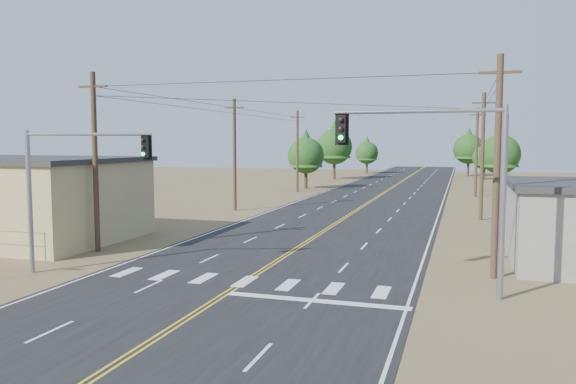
% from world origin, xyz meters
% --- Properties ---
extents(ground, '(220.00, 220.00, 0.00)m').
position_xyz_m(ground, '(0.00, 0.00, 0.00)').
color(ground, olive).
rests_on(ground, ground).
extents(road, '(15.00, 200.00, 0.02)m').
position_xyz_m(road, '(0.00, 30.00, 0.01)').
color(road, black).
rests_on(road, ground).
extents(utility_pole_left_near, '(1.80, 0.30, 10.00)m').
position_xyz_m(utility_pole_left_near, '(-10.50, 12.00, 5.12)').
color(utility_pole_left_near, '#4C3826').
rests_on(utility_pole_left_near, ground).
extents(utility_pole_left_mid, '(1.80, 0.30, 10.00)m').
position_xyz_m(utility_pole_left_mid, '(-10.50, 32.00, 5.12)').
color(utility_pole_left_mid, '#4C3826').
rests_on(utility_pole_left_mid, ground).
extents(utility_pole_left_far, '(1.80, 0.30, 10.00)m').
position_xyz_m(utility_pole_left_far, '(-10.50, 52.00, 5.12)').
color(utility_pole_left_far, '#4C3826').
rests_on(utility_pole_left_far, ground).
extents(utility_pole_right_near, '(1.80, 0.30, 10.00)m').
position_xyz_m(utility_pole_right_near, '(10.50, 12.00, 5.12)').
color(utility_pole_right_near, '#4C3826').
rests_on(utility_pole_right_near, ground).
extents(utility_pole_right_mid, '(1.80, 0.30, 10.00)m').
position_xyz_m(utility_pole_right_mid, '(10.50, 32.00, 5.12)').
color(utility_pole_right_mid, '#4C3826').
rests_on(utility_pole_right_mid, ground).
extents(utility_pole_right_far, '(1.80, 0.30, 10.00)m').
position_xyz_m(utility_pole_right_far, '(10.50, 52.00, 5.12)').
color(utility_pole_right_far, '#4C3826').
rests_on(utility_pole_right_far, ground).
extents(signal_mast_left, '(5.52, 2.09, 6.69)m').
position_xyz_m(signal_mast_left, '(-8.66, 7.22, 4.55)').
color(signal_mast_left, gray).
rests_on(signal_mast_left, ground).
extents(signal_mast_right, '(6.78, 0.51, 7.58)m').
position_xyz_m(signal_mast_right, '(8.59, 8.40, 5.16)').
color(signal_mast_right, gray).
rests_on(signal_mast_right, ground).
extents(tree_left_near, '(4.78, 4.78, 7.97)m').
position_xyz_m(tree_left_near, '(-10.78, 56.95, 4.88)').
color(tree_left_near, '#3F2D1E').
rests_on(tree_left_near, ground).
extents(tree_left_mid, '(5.88, 5.88, 9.79)m').
position_xyz_m(tree_left_mid, '(-11.38, 76.82, 5.99)').
color(tree_left_mid, '#3F2D1E').
rests_on(tree_left_mid, ground).
extents(tree_left_far, '(4.43, 4.43, 7.38)m').
position_xyz_m(tree_left_far, '(-9.00, 95.48, 4.51)').
color(tree_left_far, '#3F2D1E').
rests_on(tree_left_far, ground).
extents(tree_right_near, '(5.02, 5.02, 8.37)m').
position_xyz_m(tree_right_near, '(13.56, 61.55, 5.12)').
color(tree_right_near, '#3F2D1E').
rests_on(tree_right_near, ground).
extents(tree_right_mid, '(3.95, 3.95, 6.58)m').
position_xyz_m(tree_right_mid, '(12.46, 83.15, 4.02)').
color(tree_right_mid, '#3F2D1E').
rests_on(tree_right_mid, ground).
extents(tree_right_far, '(5.35, 5.35, 8.92)m').
position_xyz_m(tree_right_far, '(9.99, 91.43, 5.46)').
color(tree_right_far, '#3F2D1E').
rests_on(tree_right_far, ground).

